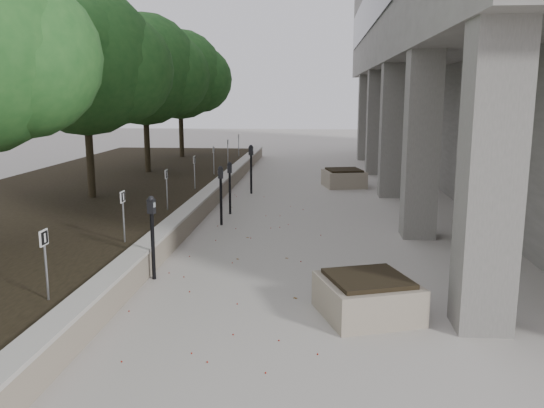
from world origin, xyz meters
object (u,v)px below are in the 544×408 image
(planter_back, at_px, (344,178))
(crabapple_tree_4, at_px, (145,93))
(crabapple_tree_3, at_px, (86,93))
(parking_meter_3, at_px, (230,188))
(parking_meter_5, at_px, (251,169))
(parking_meter_2, at_px, (153,238))
(parking_meter_4, at_px, (221,196))
(crabapple_tree_5, at_px, (180,94))
(planter_front, at_px, (367,296))

(planter_back, bearing_deg, crabapple_tree_4, 177.83)
(crabapple_tree_4, bearing_deg, crabapple_tree_3, -90.00)
(crabapple_tree_3, distance_m, parking_meter_3, 4.44)
(crabapple_tree_4, distance_m, planter_back, 7.43)
(crabapple_tree_3, relative_size, planter_back, 4.20)
(crabapple_tree_4, distance_m, parking_meter_5, 4.92)
(parking_meter_2, distance_m, parking_meter_5, 8.53)
(crabapple_tree_3, distance_m, parking_meter_2, 6.73)
(parking_meter_5, xyz_separation_m, planter_back, (2.98, 1.62, -0.47))
(parking_meter_3, distance_m, parking_meter_4, 1.29)
(planter_back, bearing_deg, parking_meter_2, -109.68)
(parking_meter_2, bearing_deg, parking_meter_3, 102.49)
(crabapple_tree_3, relative_size, parking_meter_5, 3.52)
(crabapple_tree_4, distance_m, crabapple_tree_5, 5.00)
(parking_meter_2, bearing_deg, crabapple_tree_4, 124.75)
(crabapple_tree_3, xyz_separation_m, parking_meter_4, (3.70, -1.29, -2.40))
(crabapple_tree_4, distance_m, planter_front, 13.80)
(parking_meter_2, relative_size, parking_meter_5, 0.93)
(crabapple_tree_4, xyz_separation_m, planter_front, (6.73, -11.71, -2.83))
(crabapple_tree_3, bearing_deg, parking_meter_5, 38.73)
(crabapple_tree_5, height_order, planter_back, crabapple_tree_5)
(crabapple_tree_3, relative_size, crabapple_tree_5, 1.00)
(parking_meter_2, height_order, parking_meter_4, parking_meter_2)
(parking_meter_3, distance_m, planter_front, 7.37)
(crabapple_tree_4, height_order, parking_meter_3, crabapple_tree_4)
(parking_meter_2, relative_size, parking_meter_3, 1.05)
(crabapple_tree_5, height_order, parking_meter_5, crabapple_tree_5)
(crabapple_tree_4, bearing_deg, parking_meter_3, -53.42)
(parking_meter_5, bearing_deg, crabapple_tree_5, 130.83)
(crabapple_tree_5, bearing_deg, parking_meter_3, -69.65)
(crabapple_tree_5, relative_size, parking_meter_5, 3.52)
(parking_meter_4, xyz_separation_m, planter_front, (3.02, -5.42, -0.43))
(crabapple_tree_3, relative_size, parking_meter_4, 3.80)
(parking_meter_4, bearing_deg, crabapple_tree_3, 150.99)
(crabapple_tree_3, height_order, crabapple_tree_4, same)
(crabapple_tree_5, bearing_deg, planter_back, -37.45)
(crabapple_tree_5, distance_m, parking_meter_4, 12.12)
(parking_meter_5, distance_m, planter_front, 10.24)
(crabapple_tree_4, relative_size, planter_back, 4.20)
(crabapple_tree_3, distance_m, parking_meter_5, 5.52)
(crabapple_tree_4, height_order, planter_back, crabapple_tree_4)
(crabapple_tree_5, relative_size, parking_meter_2, 3.78)
(crabapple_tree_4, bearing_deg, planter_back, -2.17)
(crabapple_tree_5, relative_size, planter_front, 4.37)
(crabapple_tree_3, height_order, planter_back, crabapple_tree_3)
(parking_meter_4, bearing_deg, parking_meter_2, -106.05)
(parking_meter_3, xyz_separation_m, parking_meter_4, (-0.01, -1.29, 0.03))
(crabapple_tree_4, xyz_separation_m, parking_meter_5, (3.89, -1.88, -2.35))
(parking_meter_4, height_order, parking_meter_5, parking_meter_5)
(crabapple_tree_4, bearing_deg, parking_meter_2, -72.62)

